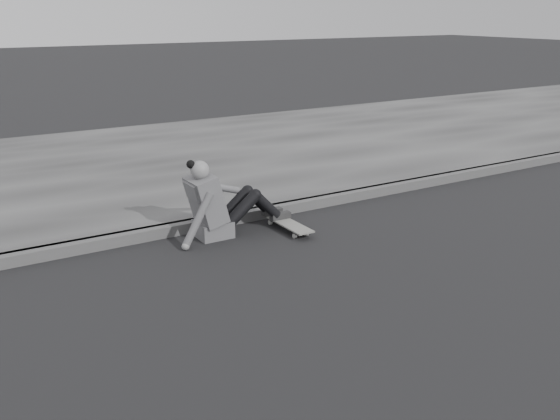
# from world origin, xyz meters

# --- Properties ---
(curb) EXTENTS (24.00, 0.16, 0.12)m
(curb) POSITION_xyz_m (0.00, 2.58, 0.06)
(curb) COLOR #464646
(curb) RESTS_ON ground
(sidewalk) EXTENTS (24.00, 6.00, 0.12)m
(sidewalk) POSITION_xyz_m (0.00, 5.60, 0.06)
(sidewalk) COLOR #3B3B3B
(sidewalk) RESTS_ON ground
(skateboard) EXTENTS (0.20, 0.78, 0.09)m
(skateboard) POSITION_xyz_m (-2.08, 2.04, 0.07)
(skateboard) COLOR #A4A49E
(skateboard) RESTS_ON ground
(seated_woman) EXTENTS (1.38, 0.46, 0.88)m
(seated_woman) POSITION_xyz_m (-2.81, 2.29, 0.36)
(seated_woman) COLOR #525255
(seated_woman) RESTS_ON ground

